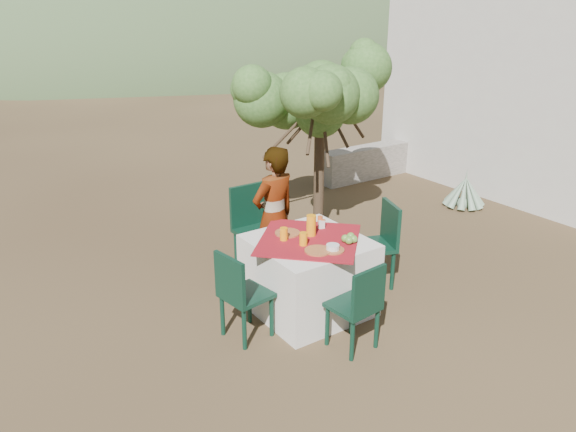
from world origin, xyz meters
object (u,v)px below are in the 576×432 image
Objects in this scene: chair_near at (359,304)px; juice_pitcher at (311,225)px; chair_far at (254,225)px; chair_left at (240,292)px; table at (308,275)px; guesthouse at (545,90)px; chair_right at (380,240)px; shrub_tree at (322,104)px; agave at (465,192)px; person at (274,217)px.

chair_near is 0.97m from juice_pitcher.
chair_far is 1.42m from chair_left.
chair_left is (-0.81, -0.07, 0.09)m from table.
guesthouse is at bearing 13.61° from table.
chair_far is 5.92m from guesthouse.
chair_right is 0.95m from juice_pitcher.
chair_far reaches higher than chair_left.
table is at bearing -137.97° from juice_pitcher.
juice_pitcher is at bearing -103.56° from chair_near.
chair_left is 0.98m from juice_pitcher.
table is at bearing -130.09° from shrub_tree.
chair_near is at bearing -152.97° from agave.
table is at bearing 77.12° from person.
shrub_tree is (1.41, 1.67, 1.30)m from table.
shrub_tree reaches higher than juice_pitcher.
shrub_tree is 0.51× the size of guesthouse.
chair_right is 0.43× the size of shrub_tree.
table is 0.96m from chair_right.
chair_far is 0.43m from person.
chair_right is (0.92, -1.05, -0.04)m from chair_far.
person reaches higher than chair_far.
chair_far is 0.24× the size of guesthouse.
table is 1.32× the size of chair_far.
guesthouse is (2.16, 0.31, 1.28)m from agave.
shrub_tree reaches higher than chair_right.
shrub_tree is (1.46, 2.48, 1.22)m from chair_near.
guesthouse reaches higher than chair_right.
table is 0.82m from chair_left.
person is 3.71m from agave.
juice_pitcher is (0.03, -0.62, 0.10)m from person.
chair_near is 1.26× the size of agave.
chair_near is (-0.08, -1.87, -0.09)m from chair_far.
table is 0.31× the size of guesthouse.
chair_left is at bearing -165.34° from agave.
chair_left reaches higher than table.
person is at bearing -144.10° from shrub_tree.
chair_right is 2.07m from shrub_tree.
chair_near is at bearing -120.52° from shrub_tree.
chair_left is 4.66m from agave.
juice_pitcher is (0.05, -1.00, 0.32)m from chair_far.
person is 5.90m from guesthouse.
chair_far is at bearing -179.38° from agave.
agave is 2.53m from guesthouse.
chair_near is at bearing -159.37° from guesthouse.
chair_far is at bearing -156.32° from shrub_tree.
guesthouse is (5.83, 0.35, 0.95)m from chair_far.
guesthouse is 5.97m from juice_pitcher.
chair_far reaches higher than agave.
chair_far is 3.68m from agave.
chair_far is 1.08× the size of chair_right.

